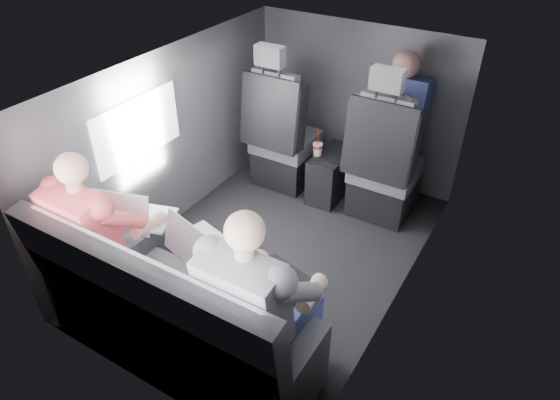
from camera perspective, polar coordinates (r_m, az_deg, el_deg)
The scene contains 19 objects.
floor at distance 3.66m, azimuth -0.42°, elevation -6.02°, with size 2.60×2.60×0.00m, color black.
ceiling at distance 2.96m, azimuth -0.54°, elevation 14.18°, with size 2.60×2.60×0.00m, color #B2B2AD.
panel_left at distance 3.75m, azimuth -12.38°, elevation 6.66°, with size 0.02×2.60×1.35m, color #56565B.
panel_right at distance 2.97m, azimuth 14.52°, elevation -1.80°, with size 0.02×2.60×1.35m, color #56565B.
panel_front at distance 4.30m, azimuth 8.76°, elevation 10.81°, with size 1.80×0.02×1.35m, color #56565B.
panel_back at distance 2.48m, azimuth -16.58°, elevation -10.76°, with size 1.80×0.02×1.35m, color #56565B.
side_window at distance 3.45m, azimuth -15.89°, elevation 7.79°, with size 0.02×0.75×0.42m, color white.
seatbelt at distance 3.57m, azimuth 11.48°, elevation 7.55°, with size 0.05×0.01×0.65m, color black.
front_seat_left at distance 4.22m, azimuth 0.27°, elevation 6.63°, with size 0.52×0.58×1.26m.
front_seat_right at distance 3.90m, azimuth 11.73°, elevation 3.28°, with size 0.52×0.58×1.26m.
center_console at distance 4.17m, azimuth 5.87°, elevation 2.89°, with size 0.24×0.48×0.41m.
rear_bench at distance 2.85m, azimuth -11.94°, elevation -13.16°, with size 1.60×0.57×0.92m.
soda_cup at distance 4.00m, azimuth 4.31°, elevation 5.81°, with size 0.08×0.08×0.24m.
laptop_white at distance 3.07m, azimuth -16.15°, elevation -1.74°, with size 0.41×0.42×0.26m.
laptop_silver at distance 2.79m, azimuth -9.36°, elevation -4.82°, with size 0.39×0.39×0.25m.
laptop_black at distance 2.53m, azimuth -0.51°, elevation -9.14°, with size 0.38×0.38×0.24m.
passenger_rear_left at distance 3.01m, azimuth -19.24°, elevation -3.65°, with size 0.48×0.60×1.18m.
passenger_rear_right at distance 2.44m, azimuth -2.16°, elevation -11.60°, with size 0.50×0.62×1.22m.
passenger_front_right at distance 3.96m, azimuth 13.39°, elevation 9.38°, with size 0.41×0.41×0.83m.
Camera 1 is at (1.45, -2.36, 2.39)m, focal length 32.00 mm.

